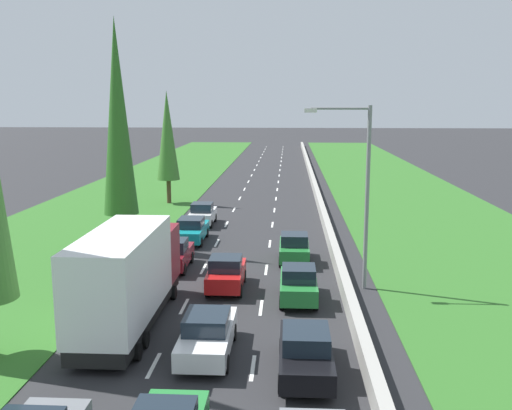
{
  "coord_description": "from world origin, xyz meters",
  "views": [
    {
      "loc": [
        2.92,
        -3.79,
        9.12
      ],
      "look_at": [
        0.06,
        46.81,
        0.12
      ],
      "focal_mm": 40.55,
      "sensor_mm": 36.0,
      "label": 1
    }
  ],
  "objects_px": {
    "black_sedan_right_lane": "(306,351)",
    "red_hatchback_centre_lane": "(226,273)",
    "maroon_hatchback_left_lane": "(173,254)",
    "white_sedan_centre_lane": "(207,334)",
    "poplar_tree_third": "(167,136)",
    "street_light_mast": "(360,184)",
    "teal_sedan_left_lane": "(191,230)",
    "green_hatchback_right_lane_fourth": "(294,248)",
    "white_hatchback_left_lane": "(203,214)",
    "white_box_truck_left_lane": "(128,276)",
    "green_hatchback_right_lane": "(298,284)",
    "poplar_tree_second": "(118,118)"
  },
  "relations": [
    {
      "from": "white_sedan_centre_lane",
      "to": "teal_sedan_left_lane",
      "type": "xyz_separation_m",
      "value": [
        -3.49,
        17.28,
        0.0
      ]
    },
    {
      "from": "street_light_mast",
      "to": "white_hatchback_left_lane",
      "type": "bearing_deg",
      "value": 124.14
    },
    {
      "from": "white_sedan_centre_lane",
      "to": "street_light_mast",
      "type": "distance_m",
      "value": 11.2
    },
    {
      "from": "green_hatchback_right_lane_fourth",
      "to": "maroon_hatchback_left_lane",
      "type": "relative_size",
      "value": 1.0
    },
    {
      "from": "green_hatchback_right_lane",
      "to": "teal_sedan_left_lane",
      "type": "distance_m",
      "value": 13.17
    },
    {
      "from": "poplar_tree_third",
      "to": "teal_sedan_left_lane",
      "type": "bearing_deg",
      "value": -72.83
    },
    {
      "from": "white_sedan_centre_lane",
      "to": "street_light_mast",
      "type": "relative_size",
      "value": 0.5
    },
    {
      "from": "white_hatchback_left_lane",
      "to": "maroon_hatchback_left_lane",
      "type": "bearing_deg",
      "value": -89.46
    },
    {
      "from": "red_hatchback_centre_lane",
      "to": "maroon_hatchback_left_lane",
      "type": "relative_size",
      "value": 1.0
    },
    {
      "from": "green_hatchback_right_lane",
      "to": "red_hatchback_centre_lane",
      "type": "xyz_separation_m",
      "value": [
        -3.53,
        1.49,
        0.0
      ]
    },
    {
      "from": "white_hatchback_left_lane",
      "to": "teal_sedan_left_lane",
      "type": "bearing_deg",
      "value": -89.45
    },
    {
      "from": "black_sedan_right_lane",
      "to": "maroon_hatchback_left_lane",
      "type": "bearing_deg",
      "value": 119.62
    },
    {
      "from": "white_sedan_centre_lane",
      "to": "green_hatchback_right_lane_fourth",
      "type": "xyz_separation_m",
      "value": [
        3.27,
        12.77,
        0.02
      ]
    },
    {
      "from": "red_hatchback_centre_lane",
      "to": "poplar_tree_second",
      "type": "relative_size",
      "value": 0.27
    },
    {
      "from": "maroon_hatchback_left_lane",
      "to": "red_hatchback_centre_lane",
      "type": "bearing_deg",
      "value": -45.68
    },
    {
      "from": "green_hatchback_right_lane_fourth",
      "to": "white_hatchback_left_lane",
      "type": "distance_m",
      "value": 12.03
    },
    {
      "from": "maroon_hatchback_left_lane",
      "to": "teal_sedan_left_lane",
      "type": "relative_size",
      "value": 0.87
    },
    {
      "from": "black_sedan_right_lane",
      "to": "white_box_truck_left_lane",
      "type": "xyz_separation_m",
      "value": [
        -7.1,
        3.79,
        1.37
      ]
    },
    {
      "from": "white_box_truck_left_lane",
      "to": "green_hatchback_right_lane_fourth",
      "type": "height_order",
      "value": "white_box_truck_left_lane"
    },
    {
      "from": "white_sedan_centre_lane",
      "to": "white_hatchback_left_lane",
      "type": "xyz_separation_m",
      "value": [
        -3.54,
        22.7,
        0.02
      ]
    },
    {
      "from": "red_hatchback_centre_lane",
      "to": "maroon_hatchback_left_lane",
      "type": "distance_m",
      "value": 4.73
    },
    {
      "from": "teal_sedan_left_lane",
      "to": "black_sedan_right_lane",
      "type": "bearing_deg",
      "value": -69.3
    },
    {
      "from": "black_sedan_right_lane",
      "to": "white_sedan_centre_lane",
      "type": "bearing_deg",
      "value": 159.76
    },
    {
      "from": "white_hatchback_left_lane",
      "to": "poplar_tree_second",
      "type": "height_order",
      "value": "poplar_tree_second"
    },
    {
      "from": "green_hatchback_right_lane",
      "to": "white_hatchback_left_lane",
      "type": "bearing_deg",
      "value": 112.67
    },
    {
      "from": "black_sedan_right_lane",
      "to": "poplar_tree_second",
      "type": "bearing_deg",
      "value": 123.44
    },
    {
      "from": "teal_sedan_left_lane",
      "to": "street_light_mast",
      "type": "height_order",
      "value": "street_light_mast"
    },
    {
      "from": "white_sedan_centre_lane",
      "to": "green_hatchback_right_lane_fourth",
      "type": "distance_m",
      "value": 13.18
    },
    {
      "from": "black_sedan_right_lane",
      "to": "poplar_tree_second",
      "type": "height_order",
      "value": "poplar_tree_second"
    },
    {
      "from": "black_sedan_right_lane",
      "to": "white_sedan_centre_lane",
      "type": "distance_m",
      "value": 3.76
    },
    {
      "from": "teal_sedan_left_lane",
      "to": "poplar_tree_third",
      "type": "relative_size",
      "value": 0.44
    },
    {
      "from": "black_sedan_right_lane",
      "to": "red_hatchback_centre_lane",
      "type": "height_order",
      "value": "red_hatchback_centre_lane"
    },
    {
      "from": "teal_sedan_left_lane",
      "to": "maroon_hatchback_left_lane",
      "type": "bearing_deg",
      "value": -89.47
    },
    {
      "from": "green_hatchback_right_lane_fourth",
      "to": "red_hatchback_centre_lane",
      "type": "bearing_deg",
      "value": -123.03
    },
    {
      "from": "red_hatchback_centre_lane",
      "to": "street_light_mast",
      "type": "relative_size",
      "value": 0.43
    },
    {
      "from": "maroon_hatchback_left_lane",
      "to": "poplar_tree_second",
      "type": "distance_m",
      "value": 9.67
    },
    {
      "from": "black_sedan_right_lane",
      "to": "teal_sedan_left_lane",
      "type": "relative_size",
      "value": 1.0
    },
    {
      "from": "teal_sedan_left_lane",
      "to": "red_hatchback_centre_lane",
      "type": "bearing_deg",
      "value": -70.91
    },
    {
      "from": "white_box_truck_left_lane",
      "to": "poplar_tree_third",
      "type": "relative_size",
      "value": 0.92
    },
    {
      "from": "teal_sedan_left_lane",
      "to": "white_box_truck_left_lane",
      "type": "bearing_deg",
      "value": -90.32
    },
    {
      "from": "maroon_hatchback_left_lane",
      "to": "poplar_tree_third",
      "type": "xyz_separation_m",
      "value": [
        -4.6,
        21.04,
        5.32
      ]
    },
    {
      "from": "green_hatchback_right_lane",
      "to": "white_sedan_centre_lane",
      "type": "relative_size",
      "value": 0.87
    },
    {
      "from": "white_box_truck_left_lane",
      "to": "teal_sedan_left_lane",
      "type": "bearing_deg",
      "value": 89.68
    },
    {
      "from": "white_hatchback_left_lane",
      "to": "red_hatchback_centre_lane",
      "type": "bearing_deg",
      "value": -77.28
    },
    {
      "from": "poplar_tree_third",
      "to": "street_light_mast",
      "type": "bearing_deg",
      "value": -58.93
    },
    {
      "from": "street_light_mast",
      "to": "black_sedan_right_lane",
      "type": "bearing_deg",
      "value": -106.76
    },
    {
      "from": "white_box_truck_left_lane",
      "to": "green_hatchback_right_lane_fourth",
      "type": "xyz_separation_m",
      "value": [
        6.84,
        10.29,
        -1.35
      ]
    },
    {
      "from": "green_hatchback_right_lane",
      "to": "poplar_tree_second",
      "type": "distance_m",
      "value": 16.34
    },
    {
      "from": "black_sedan_right_lane",
      "to": "maroon_hatchback_left_lane",
      "type": "height_order",
      "value": "maroon_hatchback_left_lane"
    },
    {
      "from": "green_hatchback_right_lane",
      "to": "white_box_truck_left_lane",
      "type": "distance_m",
      "value": 7.96
    }
  ]
}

